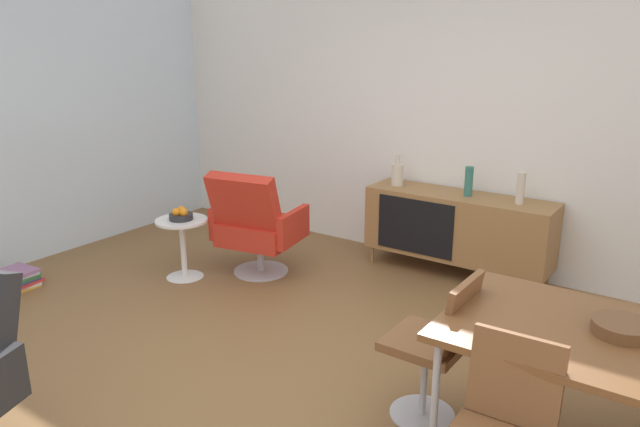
# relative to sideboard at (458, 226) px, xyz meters

# --- Properties ---
(ground_plane) EXTENTS (8.32, 8.32, 0.00)m
(ground_plane) POSITION_rel_sideboard_xyz_m (-0.21, -2.30, -0.44)
(ground_plane) COLOR brown
(wall_back) EXTENTS (6.80, 0.12, 2.80)m
(wall_back) POSITION_rel_sideboard_xyz_m (-0.21, 0.30, 0.96)
(wall_back) COLOR white
(wall_back) RESTS_ON ground_plane
(sideboard) EXTENTS (1.60, 0.45, 0.72)m
(sideboard) POSITION_rel_sideboard_xyz_m (0.00, 0.00, 0.00)
(sideboard) COLOR olive
(sideboard) RESTS_ON ground_plane
(vase_cobalt) EXTENTS (0.07, 0.07, 0.25)m
(vase_cobalt) POSITION_rel_sideboard_xyz_m (0.07, 0.00, 0.41)
(vase_cobalt) COLOR #337266
(vase_cobalt) RESTS_ON sideboard
(vase_sculptural_dark) EXTENTS (0.07, 0.07, 0.26)m
(vase_sculptural_dark) POSITION_rel_sideboard_xyz_m (0.50, 0.00, 0.41)
(vase_sculptural_dark) COLOR beige
(vase_sculptural_dark) RESTS_ON sideboard
(vase_ceramic_small) EXTENTS (0.11, 0.11, 0.28)m
(vase_ceramic_small) POSITION_rel_sideboard_xyz_m (-0.60, 0.00, 0.38)
(vase_ceramic_small) COLOR beige
(vase_ceramic_small) RESTS_ON sideboard
(dining_table) EXTENTS (1.60, 0.90, 0.74)m
(dining_table) POSITION_rel_sideboard_xyz_m (1.61, -2.04, 0.26)
(dining_table) COLOR brown
(dining_table) RESTS_ON ground_plane
(wooden_bowl_on_table) EXTENTS (0.26, 0.26, 0.06)m
(wooden_bowl_on_table) POSITION_rel_sideboard_xyz_m (1.56, -1.97, 0.33)
(wooden_bowl_on_table) COLOR brown
(wooden_bowl_on_table) RESTS_ON dining_table
(dining_chair_near_window) EXTENTS (0.43, 0.41, 0.86)m
(dining_chair_near_window) POSITION_rel_sideboard_xyz_m (0.72, -2.04, 0.03)
(dining_chair_near_window) COLOR brown
(dining_chair_near_window) RESTS_ON ground_plane
(lounge_chair_red) EXTENTS (0.80, 0.75, 0.95)m
(lounge_chair_red) POSITION_rel_sideboard_xyz_m (-1.42, -1.00, 0.03)
(lounge_chair_red) COLOR red
(lounge_chair_red) RESTS_ON ground_plane
(side_table_round) EXTENTS (0.44, 0.44, 0.52)m
(side_table_round) POSITION_rel_sideboard_xyz_m (-1.90, -1.40, -0.12)
(side_table_round) COLOR white
(side_table_round) RESTS_ON ground_plane
(fruit_bowl) EXTENTS (0.20, 0.20, 0.11)m
(fruit_bowl) POSITION_rel_sideboard_xyz_m (-1.90, -1.40, 0.12)
(fruit_bowl) COLOR #262628
(fruit_bowl) RESTS_ON side_table_round
(magazine_stack) EXTENTS (0.33, 0.42, 0.15)m
(magazine_stack) POSITION_rel_sideboard_xyz_m (-2.88, -2.39, -0.36)
(magazine_stack) COLOR gold
(magazine_stack) RESTS_ON ground_plane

